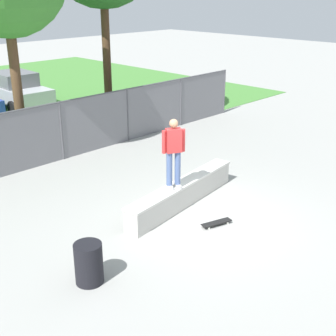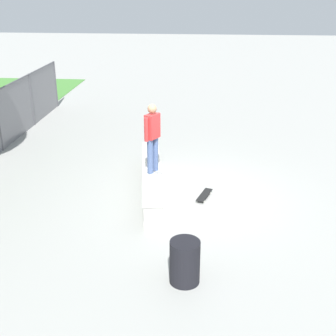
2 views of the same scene
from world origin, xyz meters
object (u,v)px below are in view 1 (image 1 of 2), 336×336
skateboard (217,223)px  car_silver (16,89)px  concrete_ledge (182,193)px  trash_bin (89,263)px  skateboarder (174,151)px

skateboard → car_silver: car_silver is taller
skateboard → concrete_ledge: bearing=79.3°
skateboard → trash_bin: (-3.59, 0.32, 0.35)m
skateboarder → trash_bin: 3.77m
skateboard → car_silver: 14.93m
concrete_ledge → skateboard: concrete_ledge is taller
skateboarder → car_silver: 13.69m
car_silver → skateboard: bearing=-100.7°
skateboarder → skateboard: 2.06m
car_silver → trash_bin: 15.68m
skateboard → trash_bin: trash_bin is taller
skateboarder → trash_bin: skateboarder is taller
trash_bin → car_silver: bearing=66.1°
car_silver → skateboarder: bearing=-102.4°
concrete_ledge → trash_bin: size_ratio=5.04×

